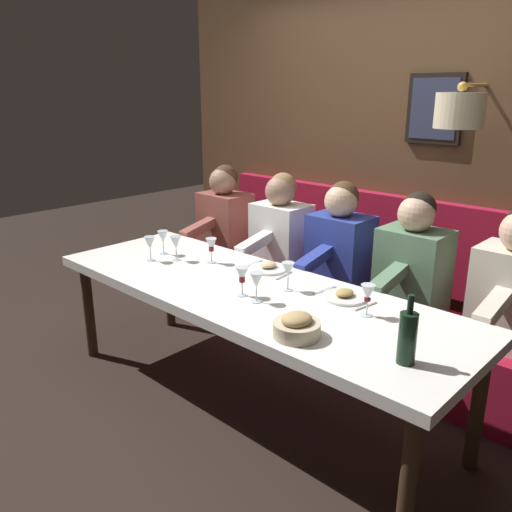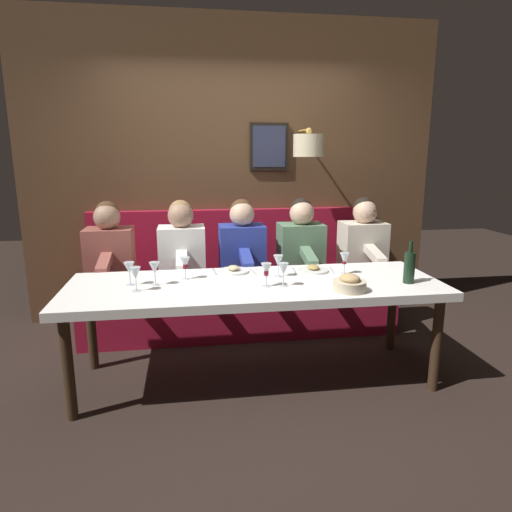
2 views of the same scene
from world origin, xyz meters
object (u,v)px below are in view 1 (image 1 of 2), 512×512
Objects in this scene: wine_glass_4 at (288,271)px; wine_bottle at (407,337)px; wine_glass_3 at (256,281)px; wine_glass_5 at (211,246)px; dining_table at (248,298)px; wine_glass_6 at (368,294)px; diner_near at (413,261)px; diner_middle at (340,244)px; wine_glass_0 at (163,237)px; wine_glass_2 at (150,244)px; wine_glass_1 at (242,276)px; wine_glass_7 at (176,243)px; diner_far at (281,230)px; diner_farthest at (224,217)px; bread_bowl at (297,327)px.

wine_glass_4 is 0.93m from wine_bottle.
wine_glass_5 is at bearing 67.15° from wine_glass_3.
dining_table is 0.73m from wine_glass_6.
wine_glass_4 is at bearing 90.48° from wine_glass_6.
diner_near reaches higher than wine_glass_3.
diner_middle reaches higher than wine_glass_0.
wine_bottle reaches higher than wine_glass_2.
diner_middle reaches higher than wine_glass_2.
wine_glass_1 and wine_glass_7 have the same top height.
wine_glass_3 is at bearing 115.41° from wine_glass_6.
wine_bottle is at bearing -93.46° from wine_glass_1.
diner_middle is 4.82× the size of wine_glass_1.
wine_glass_4 and wine_glass_5 have the same top height.
wine_glass_3 reaches higher than dining_table.
diner_middle and diner_far have the same top height.
diner_near is 1.00× the size of diner_far.
diner_farthest is at bearing 90.00° from diner_far.
diner_farthest is 1.52m from wine_glass_4.
wine_glass_1 is at bearing 150.79° from wine_glass_4.
diner_near is at bearing -20.47° from wine_glass_3.
wine_glass_6 is at bearing -81.88° from wine_glass_2.
dining_table is at bearing -94.02° from wine_glass_0.
diner_middle is 3.60× the size of bread_bowl.
diner_far is 1.15m from wine_glass_1.
wine_glass_6 is at bearing -79.66° from dining_table.
dining_table is 16.05× the size of wine_glass_1.
wine_glass_7 is (0.16, 0.87, 0.00)m from wine_glass_3.
wine_glass_1 is 1.00× the size of wine_glass_3.
diner_far is 4.82× the size of wine_glass_3.
diner_middle is at bearing 26.19° from bread_bowl.
wine_bottle is (-1.05, -2.20, 0.04)m from diner_farthest.
wine_glass_4 is 0.89m from wine_glass_7.
dining_table is 3.33× the size of diner_near.
wine_glass_1 is at bearing -91.39° from wine_glass_2.
wine_glass_1 and wine_glass_4 have the same top height.
diner_farthest is at bearing 27.22° from wine_glass_7.
diner_farthest is (0.88, 1.13, 0.14)m from dining_table.
wine_glass_0 is 1.00× the size of wine_glass_6.
wine_glass_2 is (-0.97, -0.32, 0.04)m from diner_farthest.
wine_glass_2 is (-0.97, 1.36, 0.04)m from diner_near.
wine_glass_2 is 0.17m from wine_glass_7.
wine_glass_4 is at bearing 43.99° from bread_bowl.
wine_glass_2 is at bearing 136.85° from wine_glass_7.
wine_glass_0 is 1.00× the size of wine_glass_3.
wine_glass_1 is 0.68m from wine_glass_6.
wine_glass_3 and wine_glass_6 have the same top height.
dining_table is at bearing 28.65° from wine_glass_1.
wine_glass_2 is 0.41m from wine_glass_5.
wine_glass_1 is 0.77m from wine_glass_7.
diner_far is at bearing 56.46° from wine_bottle.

